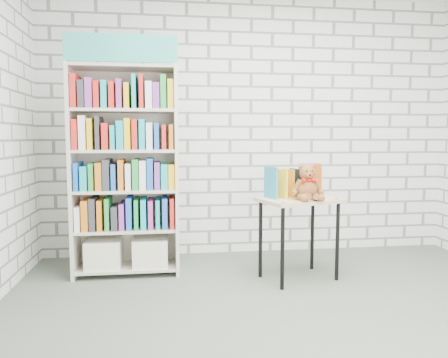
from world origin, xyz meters
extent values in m
plane|color=#485346|center=(0.00, 0.00, 0.00)|extent=(4.50, 4.50, 0.00)
cube|color=silver|center=(0.00, 2.00, 1.40)|extent=(4.50, 0.02, 2.80)
cube|color=beige|center=(-1.77, 1.35, 0.97)|extent=(0.03, 0.38, 1.93)
cube|color=beige|center=(-0.84, 1.35, 0.97)|extent=(0.03, 0.38, 1.93)
cube|color=beige|center=(-1.30, 1.53, 0.97)|extent=(0.97, 0.02, 1.93)
cube|color=teal|center=(-1.30, 1.17, 2.05)|extent=(0.97, 0.02, 0.24)
cube|color=beige|center=(-1.30, 1.35, 0.06)|extent=(0.90, 0.36, 0.03)
cube|color=beige|center=(-1.30, 1.35, 0.43)|extent=(0.90, 0.36, 0.03)
cube|color=beige|center=(-1.30, 1.35, 0.79)|extent=(0.90, 0.36, 0.03)
cube|color=beige|center=(-1.30, 1.35, 1.16)|extent=(0.90, 0.36, 0.03)
cube|color=beige|center=(-1.30, 1.35, 1.52)|extent=(0.90, 0.36, 0.03)
cube|color=beige|center=(-1.30, 1.35, 1.91)|extent=(0.90, 0.36, 0.03)
cube|color=silver|center=(-1.52, 1.35, 0.21)|extent=(0.32, 0.32, 0.26)
cube|color=silver|center=(-1.09, 1.35, 0.21)|extent=(0.32, 0.32, 0.26)
cube|color=green|center=(-1.30, 1.34, 0.57)|extent=(0.90, 0.32, 0.26)
cube|color=orange|center=(-1.30, 1.34, 0.94)|extent=(0.90, 0.32, 0.26)
cube|color=#BF338C|center=(-1.30, 1.34, 1.30)|extent=(0.90, 0.32, 0.26)
cube|color=#19A5B2|center=(-1.30, 1.34, 1.67)|extent=(0.90, 0.32, 0.26)
cube|color=tan|center=(0.25, 1.00, 0.72)|extent=(0.80, 0.66, 0.03)
cylinder|color=black|center=(0.02, 0.74, 0.35)|extent=(0.03, 0.03, 0.71)
cylinder|color=black|center=(-0.09, 1.09, 0.35)|extent=(0.03, 0.03, 0.71)
cylinder|color=black|center=(0.58, 0.91, 0.35)|extent=(0.03, 0.03, 0.71)
cylinder|color=black|center=(0.47, 1.26, 0.35)|extent=(0.03, 0.03, 0.71)
cylinder|color=black|center=(0.03, 0.75, 0.74)|extent=(0.05, 0.05, 0.01)
cylinder|color=black|center=(0.56, 0.92, 0.74)|extent=(0.05, 0.05, 0.01)
cube|color=teal|center=(-0.01, 1.03, 0.88)|extent=(0.08, 0.21, 0.28)
cube|color=yellow|center=(0.08, 1.06, 0.88)|extent=(0.08, 0.21, 0.28)
cube|color=orange|center=(0.17, 1.09, 0.88)|extent=(0.08, 0.21, 0.28)
cube|color=black|center=(0.26, 1.12, 0.88)|extent=(0.08, 0.21, 0.28)
cube|color=silver|center=(0.35, 1.15, 0.88)|extent=(0.08, 0.21, 0.28)
cube|color=orange|center=(0.43, 1.17, 0.88)|extent=(0.08, 0.21, 0.28)
ellipsoid|color=brown|center=(0.29, 0.92, 0.83)|extent=(0.19, 0.16, 0.19)
sphere|color=brown|center=(0.29, 0.92, 0.97)|extent=(0.13, 0.13, 0.13)
sphere|color=brown|center=(0.24, 0.93, 1.03)|extent=(0.05, 0.05, 0.05)
sphere|color=brown|center=(0.34, 0.93, 1.03)|extent=(0.05, 0.05, 0.05)
sphere|color=brown|center=(0.29, 0.87, 0.96)|extent=(0.05, 0.05, 0.05)
sphere|color=black|center=(0.27, 0.86, 0.99)|extent=(0.02, 0.02, 0.02)
sphere|color=black|center=(0.31, 0.87, 0.99)|extent=(0.02, 0.02, 0.02)
sphere|color=black|center=(0.29, 0.84, 0.96)|extent=(0.02, 0.02, 0.02)
cylinder|color=brown|center=(0.20, 0.91, 0.86)|extent=(0.09, 0.07, 0.13)
cylinder|color=brown|center=(0.38, 0.91, 0.86)|extent=(0.09, 0.08, 0.13)
sphere|color=brown|center=(0.17, 0.89, 0.80)|extent=(0.05, 0.05, 0.05)
sphere|color=brown|center=(0.41, 0.89, 0.80)|extent=(0.05, 0.05, 0.05)
cylinder|color=brown|center=(0.24, 0.83, 0.77)|extent=(0.10, 0.15, 0.08)
cylinder|color=brown|center=(0.34, 0.83, 0.77)|extent=(0.10, 0.15, 0.08)
sphere|color=brown|center=(0.21, 0.77, 0.77)|extent=(0.06, 0.06, 0.06)
sphere|color=brown|center=(0.37, 0.77, 0.77)|extent=(0.06, 0.06, 0.06)
cone|color=red|center=(0.26, 0.87, 0.91)|extent=(0.05, 0.05, 0.05)
cone|color=red|center=(0.32, 0.87, 0.91)|extent=(0.05, 0.05, 0.05)
sphere|color=red|center=(0.29, 0.87, 0.91)|extent=(0.03, 0.03, 0.03)
camera|label=1|loc=(-0.94, -2.75, 1.28)|focal=35.00mm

